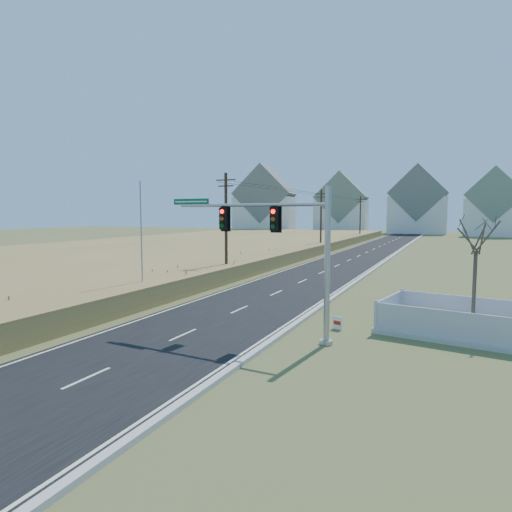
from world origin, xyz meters
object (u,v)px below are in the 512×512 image
Objects in this scene: flagpole at (142,254)px; open_sign at (337,323)px; bare_tree at (477,233)px; fence_enclosure at (454,327)px; traffic_signal_mast at (288,246)px.

open_sign is at bearing -8.44° from flagpole.
bare_tree reaches higher than open_sign.
fence_enclosure is 5.40m from open_sign.
traffic_signal_mast is 8.86m from fence_enclosure.
open_sign is 0.11× the size of bare_tree.
flagpole reaches higher than fence_enclosure.
traffic_signal_mast reaches higher than bare_tree.
bare_tree is at bearing 61.63° from fence_enclosure.
fence_enclosure is (6.88, 3.98, -3.92)m from traffic_signal_mast.
traffic_signal_mast is 1.46× the size of bare_tree.
flagpole is (-11.35, 4.42, -1.16)m from traffic_signal_mast.
traffic_signal_mast is 9.21m from bare_tree.
fence_enclosure is 11.24× the size of open_sign.
bare_tree is at bearing 38.86° from traffic_signal_mast.
open_sign is at bearing -153.23° from fence_enclosure.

